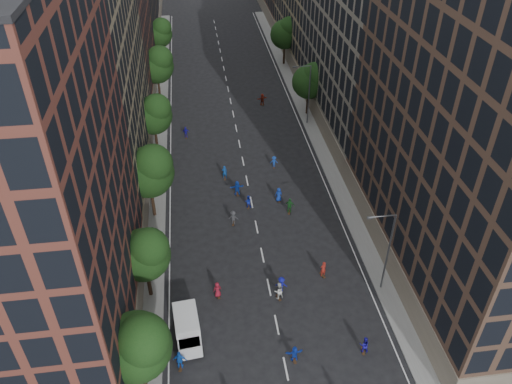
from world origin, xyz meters
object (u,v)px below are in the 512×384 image
Objects in this scene: cargo_van at (187,329)px; skater_2 at (364,345)px; streetlamp_near at (386,248)px; streetlamp_far at (308,92)px.

cargo_van is 14.94m from skater_2.
skater_2 is at bearing -118.29° from streetlamp_near.
streetlamp_far is 5.45× the size of skater_2.
streetlamp_near is 1.91× the size of cargo_van.
streetlamp_near is at bearing -108.29° from skater_2.
skater_2 is at bearing -18.10° from cargo_van.
streetlamp_near is 1.00× the size of streetlamp_far.
streetlamp_far is (0.00, 33.00, 0.00)m from streetlamp_near.
streetlamp_near is 5.45× the size of skater_2.
cargo_van is at bearing -2.56° from skater_2.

